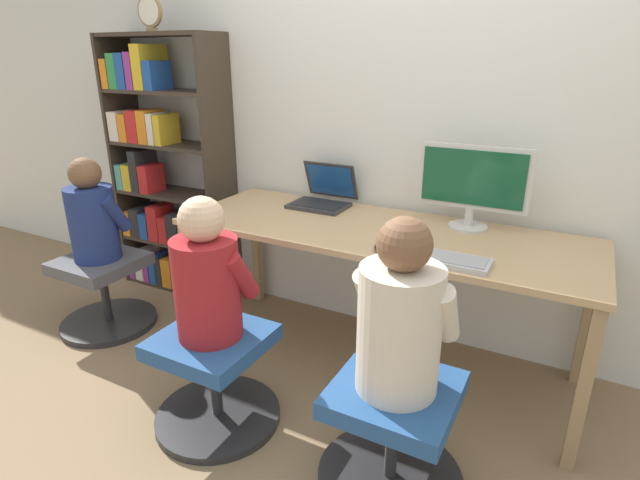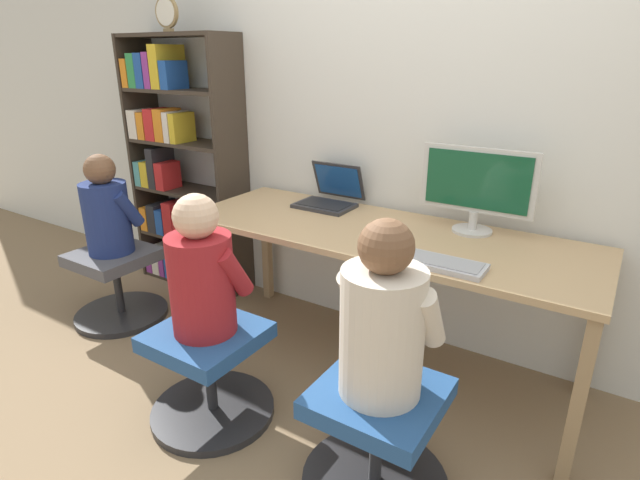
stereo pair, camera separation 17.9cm
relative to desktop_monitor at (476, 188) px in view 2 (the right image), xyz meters
name	(u,v)px [view 2 (the right image)]	position (x,y,z in m)	size (l,w,h in m)	color
ground_plane	(341,400)	(-0.38, -0.58, -0.98)	(14.00, 14.00, 0.00)	#846B4C
wall_back	(421,109)	(-0.38, 0.20, 0.32)	(10.00, 0.05, 2.60)	silver
desk	(380,244)	(-0.38, -0.22, -0.29)	(2.02, 0.72, 0.76)	tan
desktop_monitor	(476,188)	(0.00, 0.00, 0.00)	(0.53, 0.19, 0.41)	beige
laptop	(329,197)	(-0.82, 0.01, -0.17)	(0.31, 0.30, 0.23)	#2D2D30
keyboard	(437,262)	(0.00, -0.48, -0.21)	(0.38, 0.15, 0.03)	#B2B2B7
computer_mouse_by_keyboard	(379,247)	(-0.27, -0.47, -0.20)	(0.06, 0.11, 0.03)	black
office_chair_left	(377,438)	(-0.01, -0.95, -0.75)	(0.56, 0.56, 0.44)	#262628
office_chair_right	(210,372)	(-0.83, -0.98, -0.75)	(0.56, 0.56, 0.44)	#262628
person_at_monitor	(383,321)	(-0.01, -0.94, -0.26)	(0.36, 0.31, 0.64)	beige
person_at_laptop	(202,273)	(-0.83, -0.98, -0.27)	(0.33, 0.29, 0.61)	maroon
bookshelf	(175,171)	(-2.06, 0.00, -0.17)	(0.85, 0.30, 1.69)	#382D23
desk_clock	(167,13)	(-1.91, -0.06, 0.81)	(0.18, 0.03, 0.20)	olive
office_chair_side	(118,284)	(-1.96, -0.62, -0.75)	(0.56, 0.56, 0.44)	#262628
person_near_shelf	(107,210)	(-1.96, -0.62, -0.28)	(0.32, 0.29, 0.59)	navy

